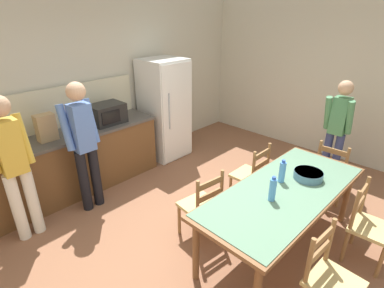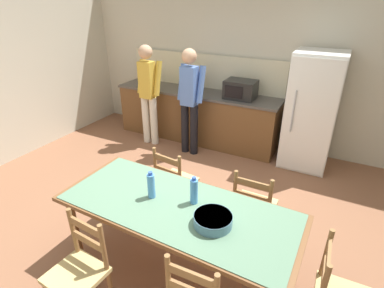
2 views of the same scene
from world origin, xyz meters
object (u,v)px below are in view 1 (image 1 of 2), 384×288
(person_at_counter, at_px, (84,141))
(serving_bowl, at_px, (308,175))
(chair_side_near_right, at_px, (368,226))
(refrigerator, at_px, (165,109))
(chair_side_far_right, at_px, (251,175))
(paper_bag, at_px, (46,128))
(bottle_near_centre, at_px, (273,189))
(person_at_sink, at_px, (13,163))
(microwave, at_px, (107,114))
(chair_head_end, at_px, (332,172))
(dining_table, at_px, (284,195))
(bottle_off_centre, at_px, (282,172))
(person_by_table, at_px, (337,127))
(chair_side_near_left, at_px, (330,280))
(chair_side_far_left, at_px, (202,206))

(person_at_counter, bearing_deg, serving_bowl, -148.21)
(person_at_counter, bearing_deg, chair_side_near_right, -152.93)
(chair_side_near_right, bearing_deg, person_at_counter, 115.05)
(refrigerator, distance_m, chair_side_far_right, 2.10)
(paper_bag, bearing_deg, chair_side_near_right, -63.13)
(bottle_near_centre, xyz_separation_m, person_at_sink, (-1.63, 2.29, 0.08))
(microwave, distance_m, chair_side_far_right, 2.34)
(refrigerator, height_order, paper_bag, refrigerator)
(serving_bowl, bearing_deg, chair_head_end, 2.42)
(chair_head_end, relative_size, person_at_sink, 0.52)
(microwave, xyz_separation_m, person_at_sink, (-1.50, -0.50, -0.09))
(microwave, distance_m, chair_side_near_right, 3.71)
(serving_bowl, height_order, person_at_counter, person_at_counter)
(dining_table, relative_size, chair_side_near_right, 2.44)
(chair_side_near_right, bearing_deg, refrigerator, 83.57)
(refrigerator, relative_size, person_at_counter, 1.01)
(dining_table, relative_size, person_at_sink, 1.26)
(chair_side_far_right, height_order, person_at_sink, person_at_sink)
(bottle_near_centre, distance_m, chair_head_end, 1.73)
(bottle_off_centre, height_order, person_at_sink, person_at_sink)
(chair_head_end, bearing_deg, chair_side_far_right, 46.84)
(serving_bowl, distance_m, chair_head_end, 1.08)
(chair_side_near_right, distance_m, person_at_sink, 3.91)
(bottle_off_centre, height_order, serving_bowl, bottle_off_centre)
(chair_side_far_right, distance_m, person_at_counter, 2.28)
(paper_bag, height_order, chair_head_end, paper_bag)
(chair_side_near_right, xyz_separation_m, person_at_counter, (-1.55, 3.03, 0.55))
(refrigerator, relative_size, microwave, 3.55)
(serving_bowl, xyz_separation_m, chair_side_far_right, (0.13, 0.81, -0.39))
(person_at_counter, bearing_deg, bottle_off_centre, -151.25)
(chair_side_near_right, height_order, person_at_sink, person_at_sink)
(serving_bowl, relative_size, chair_head_end, 0.35)
(dining_table, xyz_separation_m, person_at_counter, (-1.08, 2.28, 0.28))
(dining_table, bearing_deg, microwave, 98.15)
(person_at_counter, bearing_deg, dining_table, -154.71)
(serving_bowl, relative_size, person_by_table, 0.20)
(person_at_sink, relative_size, person_at_counter, 1.00)
(chair_side_near_left, bearing_deg, chair_side_far_left, 93.16)
(chair_side_near_left, distance_m, person_at_counter, 3.11)
(chair_side_far_left, xyz_separation_m, chair_head_end, (1.87, -0.79, 0.00))
(chair_side_near_left, bearing_deg, chair_head_end, 24.50)
(chair_head_end, distance_m, person_at_counter, 3.42)
(microwave, relative_size, paper_bag, 1.39)
(chair_side_near_right, bearing_deg, paper_bag, 114.85)
(chair_side_far_right, relative_size, person_by_table, 0.56)
(microwave, bearing_deg, person_by_table, -48.17)
(chair_side_near_left, xyz_separation_m, chair_side_far_left, (0.03, 1.49, 0.00))
(chair_side_far_left, bearing_deg, person_by_table, 173.55)
(dining_table, height_order, person_at_counter, person_at_counter)
(paper_bag, distance_m, person_by_table, 4.18)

